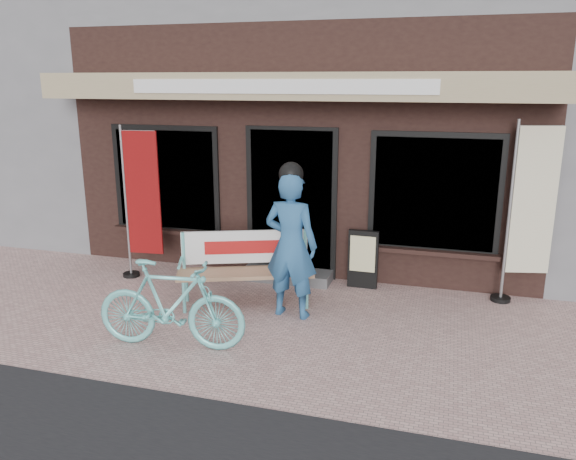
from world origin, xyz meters
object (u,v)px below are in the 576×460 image
(bicycle, at_px, (171,305))
(nobori_cream, at_px, (529,211))
(nobori_red, at_px, (140,201))
(menu_stand, at_px, (363,259))
(bench, at_px, (245,262))
(person, at_px, (291,242))

(bicycle, xyz_separation_m, nobori_cream, (3.78, 2.46, 0.73))
(nobori_red, height_order, menu_stand, nobori_red)
(bench, distance_m, nobori_red, 1.93)
(bench, relative_size, person, 0.93)
(nobori_red, distance_m, menu_stand, 3.27)
(nobori_red, distance_m, nobori_cream, 5.25)
(person, height_order, nobori_cream, nobori_cream)
(bench, distance_m, nobori_cream, 3.67)
(person, relative_size, nobori_cream, 0.81)
(person, bearing_deg, bicycle, -124.68)
(bicycle, height_order, menu_stand, bicycle)
(person, distance_m, nobori_cream, 3.06)
(nobori_red, bearing_deg, menu_stand, 2.91)
(nobori_red, bearing_deg, bicycle, -58.53)
(nobori_cream, bearing_deg, menu_stand, 169.51)
(person, relative_size, bicycle, 1.16)
(bicycle, height_order, nobori_cream, nobori_cream)
(bicycle, bearing_deg, nobori_cream, -63.27)
(person, bearing_deg, bench, 166.48)
(nobori_cream, height_order, menu_stand, nobori_cream)
(person, bearing_deg, menu_stand, 65.11)
(bench, relative_size, bicycle, 1.08)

